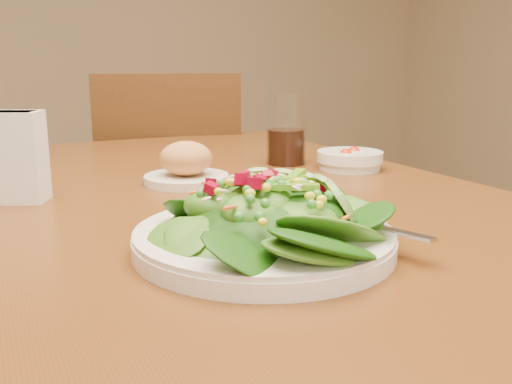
% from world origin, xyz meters
% --- Properties ---
extents(dining_table, '(0.90, 1.40, 0.75)m').
position_xyz_m(dining_table, '(0.00, 0.00, 0.65)').
color(dining_table, '#5B2E11').
rests_on(dining_table, ground_plane).
extents(chair_far, '(0.52, 0.52, 0.92)m').
position_xyz_m(chair_far, '(0.19, 0.85, 0.49)').
color(chair_far, '#45250E').
rests_on(chair_far, ground_plane).
extents(salad_plate, '(0.29, 0.29, 0.08)m').
position_xyz_m(salad_plate, '(-0.03, -0.26, 0.78)').
color(salad_plate, white).
rests_on(salad_plate, dining_table).
extents(bread_plate, '(0.14, 0.14, 0.07)m').
position_xyz_m(bread_plate, '(0.00, 0.11, 0.78)').
color(bread_plate, white).
rests_on(bread_plate, dining_table).
extents(tomato_bowl, '(0.13, 0.13, 0.04)m').
position_xyz_m(tomato_bowl, '(0.33, 0.10, 0.77)').
color(tomato_bowl, white).
rests_on(tomato_bowl, dining_table).
extents(drinking_glass, '(0.08, 0.08, 0.14)m').
position_xyz_m(drinking_glass, '(0.24, 0.20, 0.81)').
color(drinking_glass, silver).
rests_on(drinking_glass, dining_table).
extents(napkin_holder, '(0.12, 0.09, 0.13)m').
position_xyz_m(napkin_holder, '(-0.28, 0.11, 0.82)').
color(napkin_holder, white).
rests_on(napkin_holder, dining_table).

